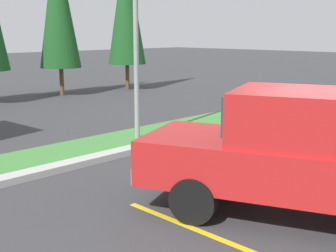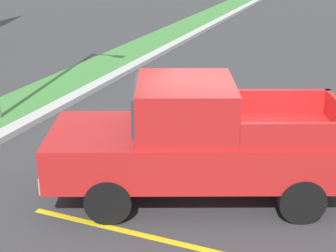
# 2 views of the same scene
# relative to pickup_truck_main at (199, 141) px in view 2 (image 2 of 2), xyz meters

# --- Properties ---
(ground_plane) EXTENTS (120.00, 120.00, 0.00)m
(ground_plane) POSITION_rel_pickup_truck_main_xyz_m (0.94, -0.01, -1.04)
(ground_plane) COLOR #38383A
(parking_line_near) EXTENTS (0.12, 4.80, 0.01)m
(parking_line_near) POSITION_rel_pickup_truck_main_xyz_m (-1.53, -0.05, -1.04)
(parking_line_near) COLOR yellow
(parking_line_near) RESTS_ON ground
(parking_line_far) EXTENTS (0.12, 4.80, 0.01)m
(parking_line_far) POSITION_rel_pickup_truck_main_xyz_m (1.57, -0.05, -1.04)
(parking_line_far) COLOR yellow
(parking_line_far) RESTS_ON ground
(curb_strip) EXTENTS (56.00, 0.40, 0.15)m
(curb_strip) POSITION_rel_pickup_truck_main_xyz_m (0.94, 4.99, -0.97)
(curb_strip) COLOR #B2B2AD
(curb_strip) RESTS_ON ground
(pickup_truck_main) EXTENTS (3.73, 5.54, 2.10)m
(pickup_truck_main) POSITION_rel_pickup_truck_main_xyz_m (0.00, 0.00, 0.00)
(pickup_truck_main) COLOR black
(pickup_truck_main) RESTS_ON ground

